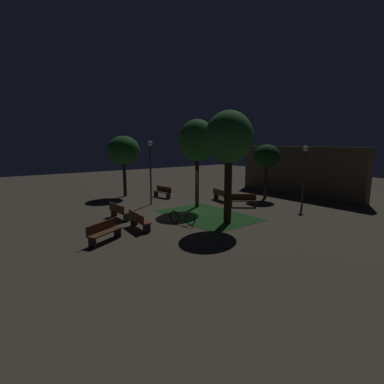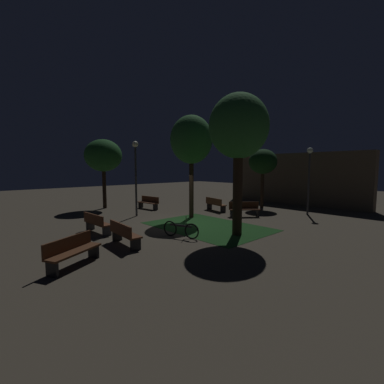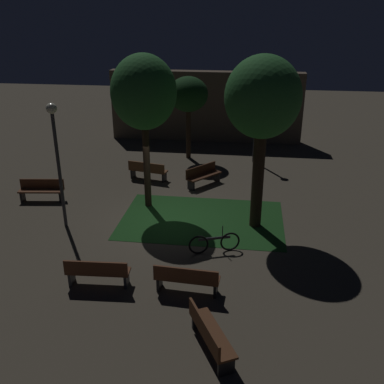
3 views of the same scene
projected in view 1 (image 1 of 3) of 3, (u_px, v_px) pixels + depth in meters
name	position (u px, v px, depth m)	size (l,w,h in m)	color
ground_plane	(191.00, 212.00, 18.35)	(60.00, 60.00, 0.00)	#4C4438
grass_lawn	(207.00, 215.00, 17.61)	(6.03, 4.04, 0.01)	#194219
bench_near_trees	(119.00, 211.00, 16.75)	(1.83, 0.59, 0.88)	brown
bench_path_side	(139.00, 220.00, 14.74)	(1.83, 0.59, 0.88)	brown
bench_front_right	(243.00, 200.00, 19.89)	(1.51, 1.70, 0.88)	#422314
bench_corner	(221.00, 194.00, 22.10)	(1.86, 0.86, 0.88)	brown
bench_back_row	(163.00, 191.00, 23.42)	(1.85, 0.70, 0.88)	brown
bench_by_lamp	(104.00, 231.00, 12.84)	(1.26, 1.82, 0.88)	#512D19
tree_near_wall	(267.00, 156.00, 22.59)	(2.00, 2.00, 4.25)	#2D2116
tree_back_left	(197.00, 141.00, 19.26)	(2.42, 2.42, 5.91)	#2D2116
tree_back_right	(229.00, 139.00, 15.18)	(2.52, 2.52, 6.03)	#2D2116
tree_lawn_side	(124.00, 150.00, 23.47)	(2.59, 2.59, 4.93)	#2D2116
lamp_post_plaza_west	(150.00, 162.00, 20.27)	(0.36, 0.36, 4.49)	#333338
lamp_post_path_center	(304.00, 165.00, 19.82)	(0.36, 0.36, 4.15)	#333338
bicycle	(182.00, 218.00, 15.67)	(1.63, 0.62, 0.93)	black
building_wall_backdrop	(298.00, 171.00, 24.47)	(11.22, 0.80, 4.06)	brown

